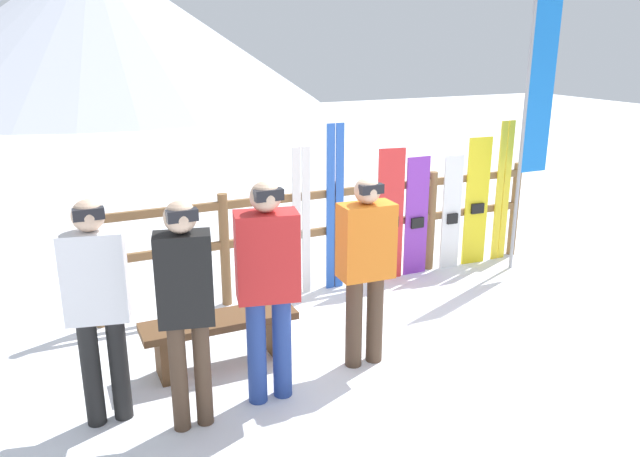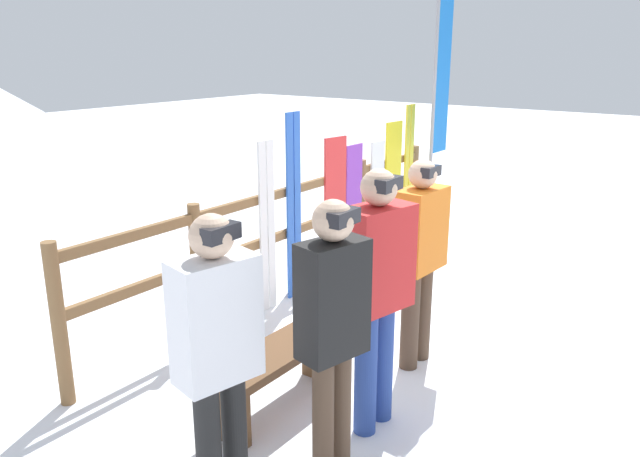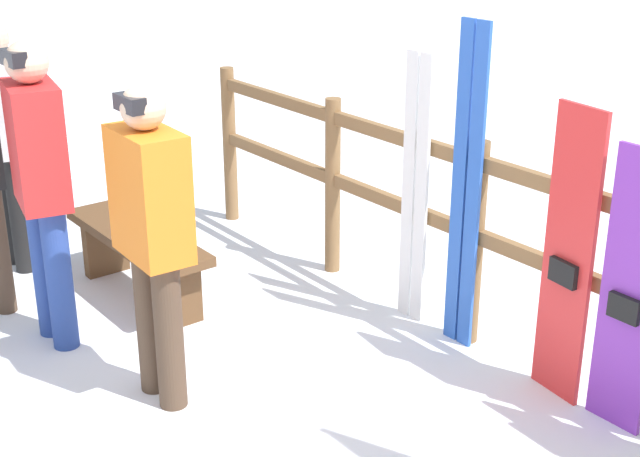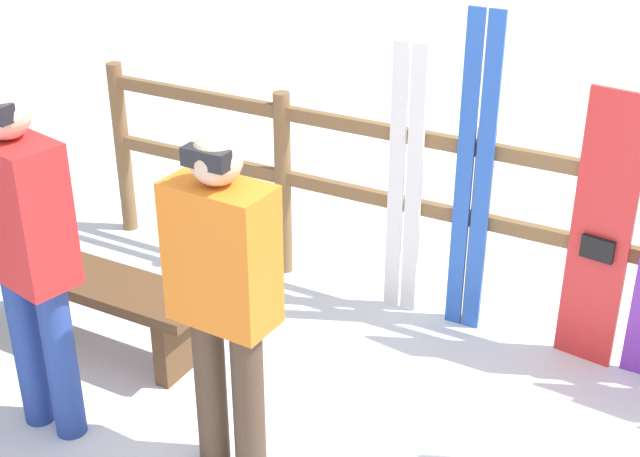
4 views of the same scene
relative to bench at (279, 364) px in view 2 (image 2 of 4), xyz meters
The scene contains 15 objects.
ground_plane 1.74m from the bench, 16.43° to the right, with size 40.00×40.00×0.00m, color white.
fence 2.07m from the bench, 36.28° to the left, with size 5.05×0.10×1.17m.
bench is the anchor object (origin of this frame).
person_orange 1.34m from the bench, 21.78° to the right, with size 0.45×0.26×1.60m.
person_red 0.93m from the bench, 71.49° to the right, with size 0.49×0.34×1.69m.
person_white 1.20m from the bench, 156.15° to the right, with size 0.45×0.31×1.64m.
person_black 1.06m from the bench, 119.28° to the right, with size 0.41×0.28×1.64m.
ski_pair_white 1.74m from the bench, 43.29° to the left, with size 0.20×0.02×1.58m.
ski_pair_blue 2.06m from the bench, 35.59° to the left, with size 0.19×0.02×1.80m.
snowboard_red 2.60m from the bench, 26.62° to the left, with size 0.31×0.09×1.49m.
snowboard_purple 2.90m from the bench, 23.52° to the left, with size 0.29×0.06×1.37m.
snowboard_white 3.34m from the bench, 20.20° to the left, with size 0.25×0.06×1.35m.
snowboard_yellow 3.69m from the bench, 18.28° to the left, with size 0.31×0.07×1.53m.
ski_pair_yellow 4.06m from the bench, 16.62° to the left, with size 0.20×0.02×1.70m.
rental_flag 4.28m from the bench, 11.83° to the left, with size 0.40×0.04×3.02m.
Camera 2 is at (-4.50, -1.97, 2.37)m, focal length 35.00 mm.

